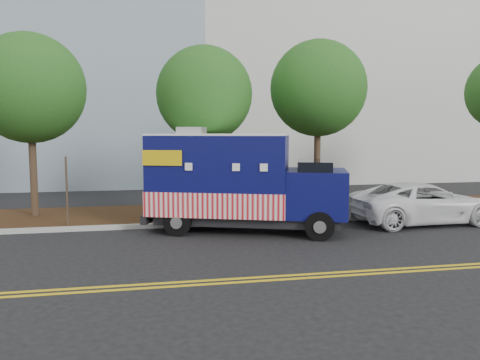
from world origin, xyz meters
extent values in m
plane|color=black|center=(0.00, 0.00, 0.00)|extent=(120.00, 120.00, 0.00)
cube|color=#9E9E99|center=(0.00, 1.40, 0.07)|extent=(120.00, 0.18, 0.15)
cube|color=black|center=(0.00, 3.50, 0.07)|extent=(120.00, 4.00, 0.15)
cube|color=gold|center=(0.00, -4.45, 0.01)|extent=(120.00, 0.10, 0.01)
cube|color=gold|center=(0.00, -4.70, 0.01)|extent=(120.00, 0.10, 0.01)
cylinder|color=#38281C|center=(-5.31, 3.79, 1.88)|extent=(0.26, 0.26, 3.75)
sphere|color=#1B4F16|center=(-5.31, 3.79, 4.73)|extent=(3.90, 3.90, 3.90)
cylinder|color=#38281C|center=(0.85, 3.18, 1.85)|extent=(0.26, 0.26, 3.69)
sphere|color=#1B4F16|center=(0.85, 3.18, 4.57)|extent=(3.53, 3.53, 3.53)
cylinder|color=#38281C|center=(5.42, 3.57, 1.97)|extent=(0.26, 0.26, 3.95)
sphere|color=#1B4F16|center=(5.42, 3.57, 4.90)|extent=(3.79, 3.79, 3.79)
cube|color=#473828|center=(-3.83, 1.62, 1.20)|extent=(0.06, 0.06, 2.40)
cube|color=black|center=(1.91, 0.37, 0.43)|extent=(6.06, 3.76, 0.29)
cube|color=#0A0C48|center=(1.04, 0.68, 1.85)|extent=(4.85, 3.67, 2.46)
cube|color=red|center=(1.04, 0.68, 0.97)|extent=(4.91, 3.74, 0.77)
cube|color=white|center=(1.04, 0.68, 3.10)|extent=(4.85, 3.67, 0.06)
cube|color=#B7B7BA|center=(0.17, 0.99, 3.23)|extent=(1.05, 1.05, 0.23)
cube|color=#0A0C48|center=(3.93, -0.35, 1.28)|extent=(2.48, 2.70, 1.44)
cube|color=black|center=(3.89, -0.33, 1.97)|extent=(1.64, 2.23, 0.67)
cube|color=black|center=(4.82, -0.67, 0.80)|extent=(0.77, 1.96, 0.31)
cube|color=black|center=(-1.04, 1.42, 0.46)|extent=(0.95, 2.24, 0.29)
cube|color=#B7B7BA|center=(-1.01, 1.41, 1.90)|extent=(0.66, 1.75, 1.95)
cube|color=#B7B7BA|center=(1.74, 1.73, 1.90)|extent=(1.75, 0.66, 1.13)
cube|color=#DCB30B|center=(-0.82, 0.05, 2.41)|extent=(1.17, 0.43, 0.46)
cube|color=#DCB30B|center=(0.00, 2.35, 2.41)|extent=(1.17, 0.43, 0.46)
cylinder|color=black|center=(3.68, -1.37, 0.43)|extent=(0.91, 0.56, 0.86)
cylinder|color=black|center=(4.38, 0.60, 0.43)|extent=(0.91, 0.56, 0.86)
cylinder|color=black|center=(-0.38, 0.08, 0.43)|extent=(0.91, 0.56, 0.86)
cylinder|color=black|center=(0.33, 2.05, 0.43)|extent=(0.91, 0.56, 0.86)
imported|color=white|center=(8.16, 0.44, 0.71)|extent=(5.22, 2.56, 1.43)
camera|label=1|loc=(-1.24, -14.18, 3.19)|focal=35.00mm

